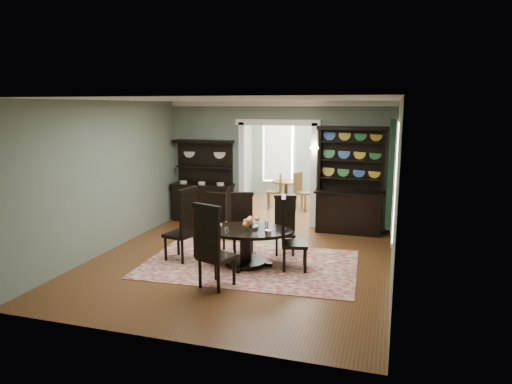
# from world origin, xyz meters

# --- Properties ---
(room) EXTENTS (5.51, 6.01, 3.01)m
(room) POSITION_xyz_m (0.00, 0.04, 1.58)
(room) COLOR brown
(room) RESTS_ON ground
(parlor) EXTENTS (3.51, 3.50, 3.01)m
(parlor) POSITION_xyz_m (0.00, 5.53, 1.52)
(parlor) COLOR brown
(parlor) RESTS_ON ground
(doorway_trim) EXTENTS (2.08, 0.25, 2.57)m
(doorway_trim) POSITION_xyz_m (0.00, 3.00, 1.62)
(doorway_trim) COLOR white
(doorway_trim) RESTS_ON floor
(right_window) EXTENTS (0.15, 1.47, 2.12)m
(right_window) POSITION_xyz_m (2.69, 0.93, 1.60)
(right_window) COLOR white
(right_window) RESTS_ON wall_right
(wall_sconce) EXTENTS (0.27, 0.21, 0.21)m
(wall_sconce) POSITION_xyz_m (0.95, 2.85, 1.89)
(wall_sconce) COLOR gold
(wall_sconce) RESTS_ON back_wall_right
(rug) EXTENTS (4.00, 2.69, 0.01)m
(rug) POSITION_xyz_m (0.24, -0.04, 0.01)
(rug) COLOR maroon
(rug) RESTS_ON floor
(dining_table) EXTENTS (1.84, 1.78, 0.68)m
(dining_table) POSITION_xyz_m (0.18, -0.09, 0.47)
(dining_table) COLOR black
(dining_table) RESTS_ON rug
(centerpiece) EXTENTS (1.55, 1.00, 0.26)m
(centerpiece) POSITION_xyz_m (0.25, -0.03, 0.75)
(centerpiece) COLOR silver
(centerpiece) RESTS_ON dining_table
(chair_far_left) EXTENTS (0.47, 0.45, 1.18)m
(chair_far_left) POSITION_xyz_m (-0.69, 0.56, 0.62)
(chair_far_left) COLOR black
(chair_far_left) RESTS_ON rug
(chair_far_mid) EXTENTS (0.57, 0.56, 1.21)m
(chair_far_mid) POSITION_xyz_m (-0.12, 0.62, 0.63)
(chair_far_mid) COLOR black
(chair_far_mid) RESTS_ON rug
(chair_far_right) EXTENTS (0.52, 0.50, 1.16)m
(chair_far_right) POSITION_xyz_m (0.70, 0.82, 0.61)
(chair_far_right) COLOR black
(chair_far_right) RESTS_ON rug
(chair_end_left) EXTENTS (0.59, 0.61, 1.41)m
(chair_end_left) POSITION_xyz_m (-0.99, -0.20, 0.74)
(chair_end_left) COLOR black
(chair_end_left) RESTS_ON rug
(chair_end_right) EXTENTS (0.56, 0.58, 1.33)m
(chair_end_right) POSITION_xyz_m (0.98, -0.10, 0.70)
(chair_end_right) COLOR black
(chair_end_right) RESTS_ON rug
(chair_near) EXTENTS (0.65, 0.63, 1.40)m
(chair_near) POSITION_xyz_m (0.01, -1.31, 0.74)
(chair_near) COLOR black
(chair_near) RESTS_ON rug
(sideboard) EXTENTS (1.56, 0.55, 2.05)m
(sideboard) POSITION_xyz_m (-1.89, 2.76, 0.72)
(sideboard) COLOR black
(sideboard) RESTS_ON floor
(welsh_dresser) EXTENTS (1.57, 0.59, 2.44)m
(welsh_dresser) POSITION_xyz_m (1.78, 2.73, 0.88)
(welsh_dresser) COLOR black
(welsh_dresser) RESTS_ON floor
(parlor_table) EXTENTS (0.82, 0.82, 0.75)m
(parlor_table) POSITION_xyz_m (-0.24, 4.98, 0.49)
(parlor_table) COLOR brown
(parlor_table) RESTS_ON parlor_floor
(parlor_chair_left) EXTENTS (0.45, 0.44, 1.02)m
(parlor_chair_left) POSITION_xyz_m (-0.44, 4.62, 0.55)
(parlor_chair_left) COLOR brown
(parlor_chair_left) RESTS_ON parlor_floor
(parlor_chair_right) EXTENTS (0.51, 0.50, 1.06)m
(parlor_chair_right) POSITION_xyz_m (0.28, 4.63, 0.57)
(parlor_chair_right) COLOR brown
(parlor_chair_right) RESTS_ON parlor_floor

